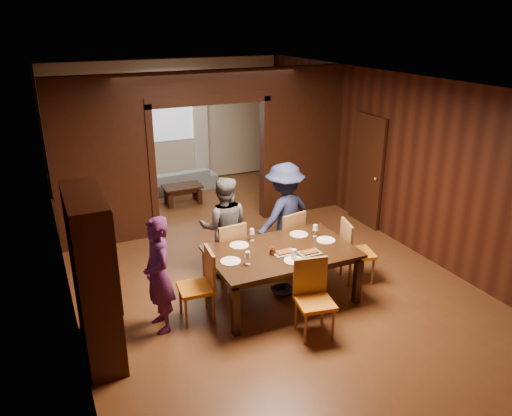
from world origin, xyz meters
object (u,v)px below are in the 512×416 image
chair_right (358,251)px  chair_far_l (227,251)px  person_navy (284,215)px  chair_left (196,286)px  hutch (94,277)px  person_purple (158,275)px  coffee_table (183,195)px  chair_near (315,300)px  dining_table (281,275)px  chair_far_r (286,239)px  person_grey (224,227)px  sofa (179,180)px

chair_right → chair_far_l: same height
chair_right → person_navy: bearing=51.9°
chair_left → hutch: hutch is taller
person_purple → coffee_table: size_ratio=1.91×
person_navy → chair_left: 2.04m
chair_near → chair_right: bearing=45.6°
person_navy → dining_table: bearing=42.8°
person_purple → hutch: 0.83m
hutch → chair_right: bearing=2.5°
chair_far_r → chair_left: bearing=12.9°
person_grey → chair_far_l: size_ratio=1.63×
person_navy → chair_far_l: 1.10m
person_grey → chair_left: person_grey is taller
chair_right → hutch: (-3.78, -0.17, 0.52)m
person_grey → chair_right: bearing=170.8°
chair_far_l → person_grey: bearing=-105.9°
person_grey → coffee_table: person_grey is taller
chair_near → coffee_table: bearing=101.6°
person_navy → chair_near: 2.00m
chair_far_l → hutch: hutch is taller
chair_left → chair_far_l: bearing=141.4°
dining_table → coffee_table: size_ratio=2.48×
person_purple → chair_far_l: 1.50m
dining_table → coffee_table: bearing=91.8°
person_purple → hutch: hutch is taller
sofa → person_purple: bearing=67.4°
person_purple → chair_far_r: 2.40m
sofa → chair_far_r: (0.48, -4.33, 0.24)m
sofa → chair_far_l: chair_far_l is taller
chair_right → person_purple: bearing=103.9°
person_grey → chair_near: size_ratio=1.63×
chair_left → chair_far_l: size_ratio=1.00×
sofa → person_grey: bearing=79.5°
sofa → hutch: bearing=60.9°
person_purple → chair_far_r: (2.23, 0.83, -0.28)m
person_purple → dining_table: (1.72, -0.01, -0.38)m
chair_far_r → chair_near: 1.84m
chair_left → chair_far_r: 1.93m
person_grey → person_navy: bearing=-162.0°
chair_near → chair_far_l: bearing=115.6°
person_purple → sofa: bearing=156.1°
chair_far_l → chair_near: 1.81m
dining_table → coffee_table: (-0.13, 4.31, -0.18)m
chair_left → chair_near: 1.56m
person_grey → chair_left: (-0.79, -0.99, -0.30)m
person_purple → dining_table: 1.76m
person_navy → sofa: person_navy is taller
person_navy → chair_left: bearing=10.0°
dining_table → chair_right: chair_right is taller
chair_left → person_grey: bearing=146.1°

